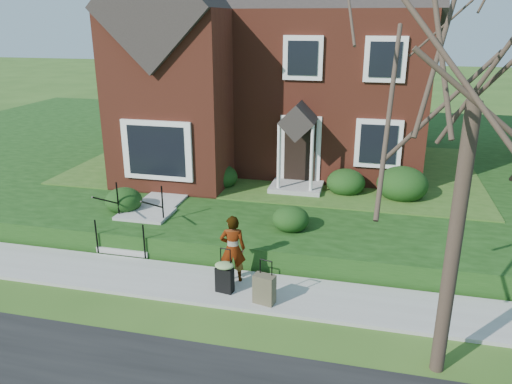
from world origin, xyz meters
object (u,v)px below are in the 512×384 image
(suitcase_black, at_px, (225,275))
(suitcase_olive, at_px, (264,289))
(woman, at_px, (233,249))
(front_steps, at_px, (138,226))
(tree_verge, at_px, (479,70))

(suitcase_black, relative_size, suitcase_olive, 1.05)
(suitcase_olive, bearing_deg, woman, 152.41)
(front_steps, height_order, woman, woman)
(front_steps, bearing_deg, tree_verge, -25.96)
(woman, distance_m, suitcase_olive, 1.27)
(suitcase_olive, height_order, tree_verge, tree_verge)
(woman, relative_size, tree_verge, 0.22)
(suitcase_black, bearing_deg, tree_verge, -10.22)
(suitcase_black, xyz_separation_m, tree_verge, (4.26, -1.49, 4.57))
(front_steps, bearing_deg, suitcase_black, -34.16)
(suitcase_olive, relative_size, tree_verge, 0.13)
(suitcase_black, distance_m, suitcase_olive, 0.97)
(front_steps, relative_size, tree_verge, 0.28)
(woman, relative_size, suitcase_olive, 1.63)
(woman, xyz_separation_m, tree_verge, (4.22, -2.02, 4.17))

